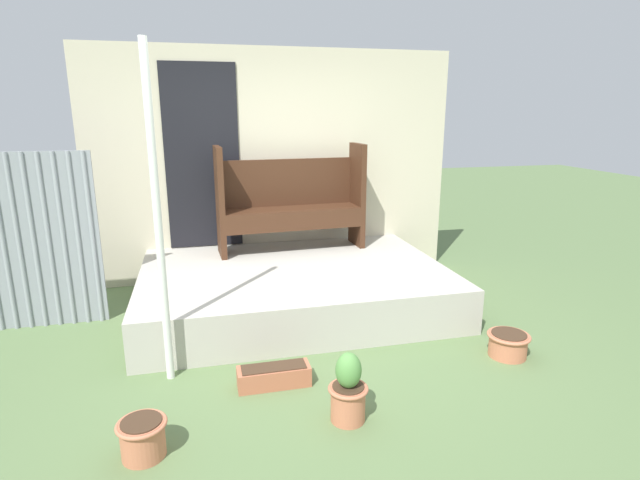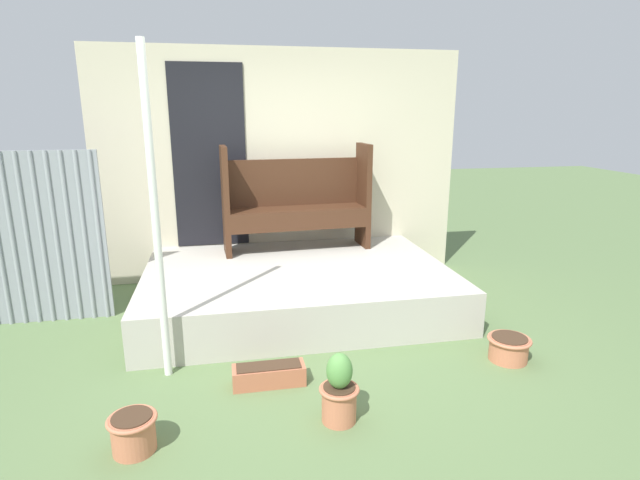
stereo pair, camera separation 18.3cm
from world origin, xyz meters
TOP-DOWN VIEW (x-y plane):
  - ground_plane at (0.00, 0.00)m, footprint 24.00×24.00m
  - porch_slab at (0.11, 1.04)m, footprint 2.96×2.07m
  - house_wall at (0.07, 2.10)m, footprint 4.16×0.08m
  - support_post at (-1.05, -0.10)m, footprint 0.06×0.06m
  - bench at (0.21, 1.74)m, footprint 1.62×0.49m
  - flower_pot_left at (-1.16, -0.96)m, footprint 0.29×0.29m
  - flower_pot_middle at (0.08, -0.91)m, footprint 0.26×0.26m
  - flower_pot_right at (1.59, -0.39)m, footprint 0.34×0.34m
  - planter_box_rect at (-0.32, -0.39)m, footprint 0.52×0.18m

SIDE VIEW (x-z plane):
  - ground_plane at x=0.00m, z-range 0.00..0.00m
  - planter_box_rect at x=-0.32m, z-range 0.00..0.15m
  - flower_pot_right at x=1.59m, z-range 0.01..0.21m
  - flower_pot_left at x=-1.16m, z-range 0.01..0.24m
  - flower_pot_middle at x=0.08m, z-range -0.03..0.44m
  - porch_slab at x=0.11m, z-range 0.00..0.41m
  - bench at x=0.21m, z-range 0.41..1.57m
  - support_post at x=-1.05m, z-range 0.00..2.38m
  - house_wall at x=0.07m, z-range 0.01..2.61m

